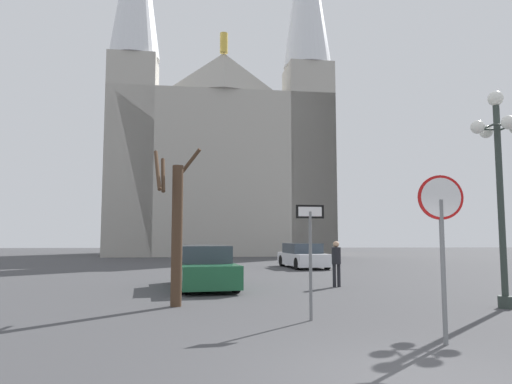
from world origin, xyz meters
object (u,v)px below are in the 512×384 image
object	(u,v)px
parked_car_far_white	(303,256)
cathedral	(221,148)
stop_sign	(442,225)
parked_car_near_green	(203,268)
street_lamp	(499,165)
pedestrian_walking	(336,259)
bare_tree	(176,227)
one_way_arrow_sign	(310,246)

from	to	relation	value
parked_car_far_white	cathedral	bearing A→B (deg)	106.64
stop_sign	parked_car_near_green	size ratio (longest dim) A/B	0.59
street_lamp	pedestrian_walking	xyz separation A→B (m)	(-3.17, 4.84, -2.65)
stop_sign	bare_tree	distance (m)	6.66
parked_car_far_white	stop_sign	bearing A→B (deg)	-90.95
one_way_arrow_sign	parked_car_far_white	xyz separation A→B (m)	(2.18, 15.74, -0.94)
street_lamp	bare_tree	xyz separation A→B (m)	(-8.28, 0.69, -1.59)
street_lamp	pedestrian_walking	bearing A→B (deg)	123.23
cathedral	one_way_arrow_sign	size ratio (longest dim) A/B	13.83
cathedral	parked_car_near_green	bearing A→B (deg)	-89.39
pedestrian_walking	one_way_arrow_sign	bearing A→B (deg)	-107.30
pedestrian_walking	stop_sign	bearing A→B (deg)	-90.43
cathedral	one_way_arrow_sign	distance (m)	34.27
street_lamp	parked_car_near_green	distance (m)	9.65
bare_tree	parked_car_far_white	distance (m)	14.72
stop_sign	pedestrian_walking	world-z (taller)	stop_sign
stop_sign	street_lamp	distance (m)	5.15
parked_car_far_white	pedestrian_walking	xyz separation A→B (m)	(-0.23, -9.48, 0.32)
cathedral	pedestrian_walking	bearing A→B (deg)	-79.55
cathedral	parked_car_near_green	xyz separation A→B (m)	(0.28, -26.86, -9.32)
cathedral	street_lamp	world-z (taller)	cathedral
cathedral	one_way_arrow_sign	world-z (taller)	cathedral
cathedral	parked_car_near_green	size ratio (longest dim) A/B	7.07
street_lamp	bare_tree	size ratio (longest dim) A/B	1.34
stop_sign	parked_car_far_white	world-z (taller)	stop_sign
pedestrian_walking	cathedral	bearing A→B (deg)	100.45
parked_car_near_green	cathedral	bearing A→B (deg)	90.61
parked_car_near_green	pedestrian_walking	world-z (taller)	pedestrian_walking
cathedral	bare_tree	size ratio (longest dim) A/B	8.26
cathedral	parked_car_far_white	size ratio (longest dim) A/B	7.63
bare_tree	cathedral	bearing A→B (deg)	89.70
cathedral	parked_car_near_green	world-z (taller)	cathedral
bare_tree	pedestrian_walking	distance (m)	6.67
bare_tree	pedestrian_walking	size ratio (longest dim) A/B	2.59
parked_car_near_green	parked_car_far_white	xyz separation A→B (m)	(4.90, 9.51, -0.04)
stop_sign	one_way_arrow_sign	size ratio (longest dim) A/B	1.15
street_lamp	bare_tree	distance (m)	8.46
cathedral	stop_sign	distance (m)	36.56
parked_car_near_green	parked_car_far_white	bearing A→B (deg)	62.76
cathedral	bare_tree	distance (m)	32.00
cathedral	stop_sign	world-z (taller)	cathedral
parked_car_far_white	bare_tree	bearing A→B (deg)	-111.40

